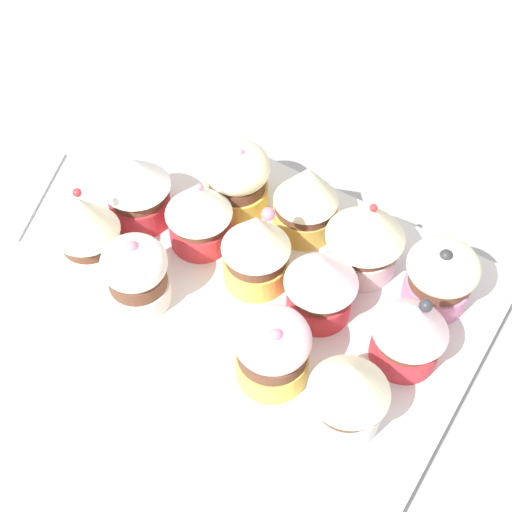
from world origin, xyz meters
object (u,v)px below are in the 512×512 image
object	(u,v)px
cupcake_7	(324,281)
cupcake_3	(349,393)
baking_tray	(256,281)
cupcake_9	(237,178)
cupcake_1	(136,273)
cupcake_4	(133,191)
cupcake_6	(263,247)
cupcake_0	(86,230)
cupcake_8	(412,328)
cupcake_11	(366,235)
cupcake_10	(306,199)
cupcake_5	(199,213)
cupcake_12	(440,276)
cupcake_2	(272,350)

from	to	relation	value
cupcake_7	cupcake_3	bearing A→B (deg)	-50.11
baking_tray	cupcake_9	distance (cm)	9.54
cupcake_1	cupcake_4	world-z (taller)	cupcake_4
cupcake_6	cupcake_9	world-z (taller)	cupcake_6
cupcake_0	cupcake_8	xyz separation A→B (cm)	(26.80, 6.55, -0.55)
cupcake_1	cupcake_11	world-z (taller)	cupcake_11
cupcake_8	cupcake_10	distance (cm)	15.01
cupcake_7	cupcake_10	distance (cm)	8.70
cupcake_4	cupcake_5	size ratio (longest dim) A/B	1.01
cupcake_1	cupcake_10	bearing A→B (deg)	62.15
cupcake_0	cupcake_10	xyz separation A→B (cm)	(13.40, 13.30, -0.40)
cupcake_4	cupcake_12	bearing A→B (deg)	14.50
cupcake_9	cupcake_11	bearing A→B (deg)	-0.04
cupcake_11	cupcake_12	world-z (taller)	cupcake_11
cupcake_0	cupcake_7	xyz separation A→B (cm)	(19.00, 6.65, -0.55)
cupcake_1	cupcake_2	size ratio (longest dim) A/B	1.00
cupcake_5	cupcake_9	xyz separation A→B (cm)	(0.34, 5.35, -0.19)
cupcake_10	cupcake_12	distance (cm)	13.18
cupcake_3	cupcake_8	world-z (taller)	cupcake_3
cupcake_1	cupcake_6	distance (cm)	10.51
cupcake_5	cupcake_4	bearing A→B (deg)	-168.67
cupcake_1	cupcake_4	xyz separation A→B (cm)	(-5.63, 6.59, 0.40)
baking_tray	cupcake_11	bearing A→B (deg)	41.65
cupcake_0	cupcake_2	bearing A→B (deg)	-2.48
cupcake_2	cupcake_11	world-z (taller)	cupcake_11
cupcake_2	cupcake_8	distance (cm)	10.80
cupcake_1	cupcake_2	xyz separation A→B (cm)	(13.00, 0.05, 0.01)
cupcake_8	cupcake_11	size ratio (longest dim) A/B	0.90
baking_tray	cupcake_0	xyz separation A→B (cm)	(-12.84, -6.20, 4.80)
cupcake_7	cupcake_11	bearing A→B (deg)	82.87
cupcake_12	cupcake_5	bearing A→B (deg)	-164.55
cupcake_10	cupcake_4	bearing A→B (deg)	-149.98
cupcake_5	cupcake_10	bearing A→B (deg)	42.44
cupcake_4	cupcake_11	distance (cm)	20.51
cupcake_8	cupcake_4	bearing A→B (deg)	-178.22
cupcake_7	cupcake_11	xyz separation A→B (cm)	(0.71, 5.66, 0.49)
cupcake_10	cupcake_12	size ratio (longest dim) A/B	1.17
cupcake_0	cupcake_5	size ratio (longest dim) A/B	1.13
cupcake_3	cupcake_10	distance (cm)	18.77
cupcake_10	cupcake_12	xyz separation A→B (cm)	(13.15, -0.79, -0.59)
baking_tray	cupcake_4	bearing A→B (deg)	-177.83
cupcake_2	cupcake_6	world-z (taller)	cupcake_6
cupcake_2	cupcake_9	distance (cm)	17.87
cupcake_1	cupcake_3	size ratio (longest dim) A/B	0.93
baking_tray	cupcake_9	bearing A→B (deg)	134.66
cupcake_2	cupcake_12	xyz separation A→B (cm)	(7.64, 13.34, -0.28)
cupcake_4	cupcake_12	distance (cm)	27.13
cupcake_2	cupcake_3	xyz separation A→B (cm)	(6.55, -0.26, 0.58)
cupcake_2	cupcake_7	xyz separation A→B (cm)	(0.09, 7.47, 0.16)
cupcake_6	cupcake_7	distance (cm)	5.73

